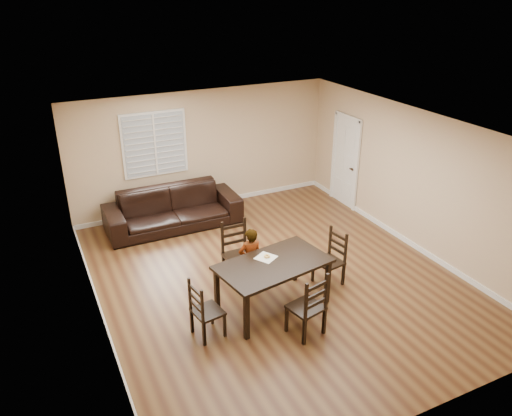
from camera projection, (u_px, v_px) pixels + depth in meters
The scene contains 11 objects.
ground at pixel (275, 277), 8.90m from camera, with size 7.00×7.00×0.00m, color brown.
room at pixel (273, 179), 8.30m from camera, with size 6.04×7.04×2.72m.
dining_table at pixel (273, 268), 7.80m from camera, with size 1.89×1.26×0.82m.
chair_near at pixel (236, 252), 8.73m from camera, with size 0.49×0.46×1.08m.
chair_far at pixel (312, 310), 7.22m from camera, with size 0.56×0.53×1.05m.
chair_left at pixel (201, 313), 7.23m from camera, with size 0.46×0.49×0.95m.
chair_right at pixel (334, 259), 8.61m from camera, with size 0.48×0.50×0.98m.
child at pixel (250, 260), 8.33m from camera, with size 0.42×0.27×1.15m, color gray.
napkin at pixel (266, 257), 7.91m from camera, with size 0.29×0.29×0.00m, color beige.
donut at pixel (267, 256), 7.91m from camera, with size 0.10×0.10×0.04m.
sofa at pixel (173, 209), 10.58m from camera, with size 2.82×1.10×0.82m, color black.
Camera 1 is at (-3.60, -6.67, 4.83)m, focal length 35.00 mm.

